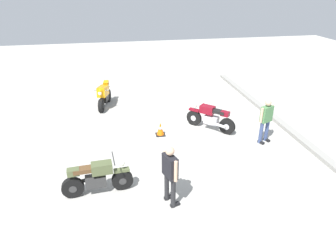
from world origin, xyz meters
name	(u,v)px	position (x,y,z in m)	size (l,w,h in m)	color
ground_plane	(172,135)	(0.00, 0.00, 0.00)	(40.00, 40.00, 0.00)	#ADAAA3
curb_edge	(282,124)	(0.00, 4.60, 0.07)	(14.00, 0.30, 0.15)	gray
motorcycle_olive_vintage	(97,178)	(3.02, -2.74, 0.49)	(0.70, 1.96, 1.07)	black
motorcycle_maroon_cruiser	(211,117)	(-0.22, 1.58, 0.52)	(1.54, 1.58, 1.09)	black
motorcycle_orange_sportbike	(104,95)	(-3.47, -2.55, 0.59)	(1.95, 0.77, 1.14)	black
person_in_green_shirt	(266,118)	(1.12, 3.19, 0.94)	(0.46, 0.62, 1.65)	#384772
person_in_black_shirt	(170,172)	(3.83, -0.85, 1.00)	(0.66, 0.43, 1.73)	#262628
traffic_cone	(160,129)	(-0.11, -0.45, 0.26)	(0.36, 0.36, 0.53)	black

